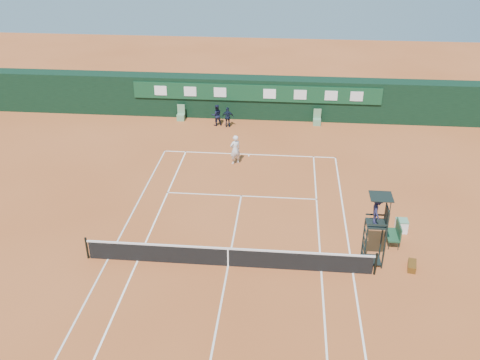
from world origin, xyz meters
name	(u,v)px	position (x,y,z in m)	size (l,w,h in m)	color
ground	(228,266)	(0.00, 0.00, 0.00)	(90.00, 90.00, 0.00)	#B2582A
court_lines	(228,266)	(0.00, 0.00, 0.01)	(11.05, 23.85, 0.01)	white
tennis_net	(228,257)	(0.00, 0.00, 0.51)	(12.90, 0.10, 1.10)	black
back_wall	(256,97)	(0.00, 18.74, 1.51)	(40.00, 1.65, 3.00)	black
linesman_chair_left	(181,116)	(-5.50, 17.48, 0.32)	(0.55, 0.50, 1.15)	#5E8F63
linesman_chair_right	(317,121)	(4.50, 17.48, 0.32)	(0.55, 0.50, 1.15)	#5B8B63
umpire_chair	(377,216)	(6.36, 0.86, 2.46)	(0.96, 0.95, 3.42)	black
player_bench	(395,233)	(7.62, 2.51, 0.60)	(0.56, 1.20, 1.10)	#194026
tennis_bag	(412,266)	(8.10, 0.56, 0.15)	(0.35, 0.79, 0.30)	black
cooler	(401,226)	(8.13, 3.60, 0.33)	(0.57, 0.57, 0.65)	white
tennis_ball	(230,191)	(-0.67, 6.83, 0.04)	(0.07, 0.07, 0.07)	#CCD531
player	(235,150)	(-0.74, 10.48, 0.93)	(0.68, 0.45, 1.87)	silver
ball_kid_left	(217,115)	(-2.73, 16.71, 0.78)	(0.75, 0.59, 1.55)	black
ball_kid_right	(228,117)	(-1.88, 16.45, 0.74)	(0.87, 0.36, 1.48)	black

